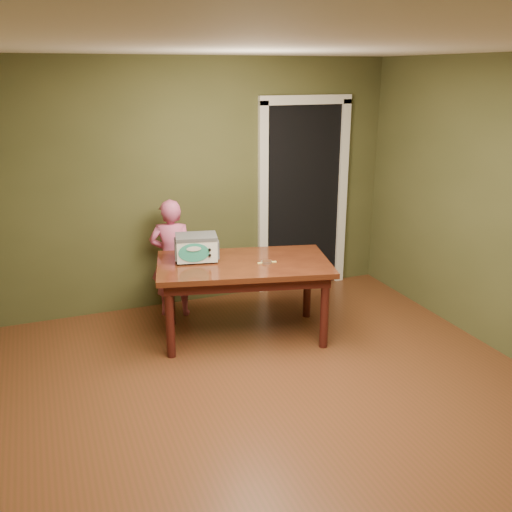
# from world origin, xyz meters

# --- Properties ---
(floor) EXTENTS (5.00, 5.00, 0.00)m
(floor) POSITION_xyz_m (0.00, 0.00, 0.00)
(floor) COLOR #5C2D1A
(floor) RESTS_ON ground
(room_shell) EXTENTS (4.52, 5.02, 2.61)m
(room_shell) POSITION_xyz_m (0.00, 0.00, 1.71)
(room_shell) COLOR #4A4B28
(room_shell) RESTS_ON ground
(doorway) EXTENTS (1.10, 0.66, 2.25)m
(doorway) POSITION_xyz_m (1.30, 2.78, 1.06)
(doorway) COLOR black
(doorway) RESTS_ON ground
(dining_table) EXTENTS (1.76, 1.25, 0.75)m
(dining_table) POSITION_xyz_m (0.19, 1.45, 0.65)
(dining_table) COLOR #3B180D
(dining_table) RESTS_ON floor
(toy_oven) EXTENTS (0.45, 0.34, 0.25)m
(toy_oven) POSITION_xyz_m (-0.20, 1.64, 0.89)
(toy_oven) COLOR #4C4F54
(toy_oven) RESTS_ON dining_table
(baking_pan) EXTENTS (0.10, 0.10, 0.02)m
(baking_pan) POSITION_xyz_m (0.38, 1.34, 0.76)
(baking_pan) COLOR silver
(baking_pan) RESTS_ON dining_table
(spatula) EXTENTS (0.18, 0.04, 0.01)m
(spatula) POSITION_xyz_m (0.39, 1.34, 0.75)
(spatula) COLOR #E9D565
(spatula) RESTS_ON dining_table
(child) EXTENTS (0.52, 0.43, 1.23)m
(child) POSITION_xyz_m (-0.32, 2.20, 0.62)
(child) COLOR #CA5381
(child) RESTS_ON floor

